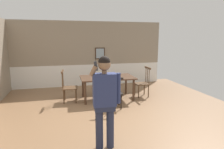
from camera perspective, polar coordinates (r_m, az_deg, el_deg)
ground_plane at (r=5.29m, az=-0.98°, el=-11.98°), size 7.86×7.86×0.00m
room_back_partition at (r=8.43m, az=-6.66°, el=5.67°), size 6.41×0.17×2.73m
dining_table at (r=6.50m, az=-1.37°, el=-1.41°), size 1.79×1.03×0.76m
chair_near_window at (r=5.71m, az=0.53°, el=-5.28°), size 0.52×0.52×0.94m
chair_by_doorway at (r=6.92m, az=9.03°, el=-2.38°), size 0.46×0.46×1.04m
chair_at_table_head at (r=6.41m, az=-12.62°, el=-3.57°), size 0.51×0.51×1.03m
person_figure at (r=3.51m, az=-2.09°, el=-6.43°), size 0.57×0.25×1.73m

